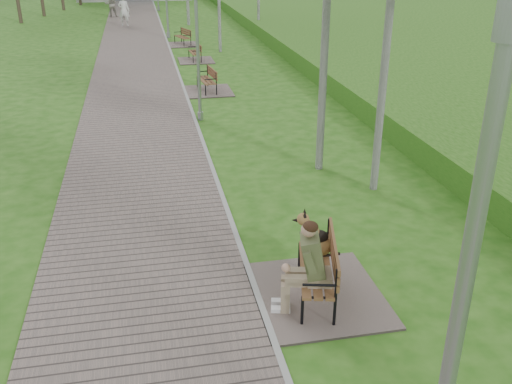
# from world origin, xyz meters

# --- Properties ---
(walkway) EXTENTS (3.50, 67.00, 0.04)m
(walkway) POSITION_xyz_m (-1.75, 21.50, 0.02)
(walkway) COLOR #695C55
(walkway) RESTS_ON ground
(kerb) EXTENTS (0.10, 67.00, 0.05)m
(kerb) POSITION_xyz_m (0.00, 21.50, 0.03)
(kerb) COLOR #999993
(kerb) RESTS_ON ground
(embankment) EXTENTS (14.00, 70.00, 1.60)m
(embankment) POSITION_xyz_m (12.00, 20.00, 0.00)
(embankment) COLOR #599230
(embankment) RESTS_ON ground
(bench_main) EXTENTS (2.00, 2.22, 1.74)m
(bench_main) POSITION_xyz_m (0.84, 2.07, 0.49)
(bench_main) COLOR #695C55
(bench_main) RESTS_ON ground
(bench_second) EXTENTS (1.72, 1.91, 1.06)m
(bench_second) POSITION_xyz_m (0.80, 15.41, 0.19)
(bench_second) COLOR #695C55
(bench_second) RESTS_ON ground
(bench_third) EXTENTS (1.57, 1.74, 0.96)m
(bench_third) POSITION_xyz_m (0.96, 21.17, 0.17)
(bench_third) COLOR #695C55
(bench_third) RESTS_ON ground
(bench_far) EXTENTS (1.65, 1.83, 1.01)m
(bench_far) POSITION_xyz_m (0.76, 25.51, 0.19)
(bench_far) COLOR #695C55
(bench_far) RESTS_ON ground
(lamp_post_second) EXTENTS (0.17, 0.17, 4.43)m
(lamp_post_second) POSITION_xyz_m (0.18, 11.94, 2.07)
(lamp_post_second) COLOR gray
(lamp_post_second) RESTS_ON ground
(pedestrian_near) EXTENTS (0.81, 0.65, 1.92)m
(pedestrian_near) POSITION_xyz_m (-2.26, 33.06, 0.96)
(pedestrian_near) COLOR white
(pedestrian_near) RESTS_ON ground
(pedestrian_far) EXTENTS (0.88, 0.69, 1.77)m
(pedestrian_far) POSITION_xyz_m (-3.20, 37.91, 0.88)
(pedestrian_far) COLOR gray
(pedestrian_far) RESTS_ON ground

